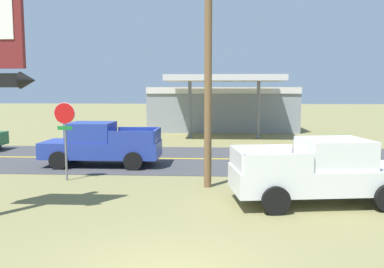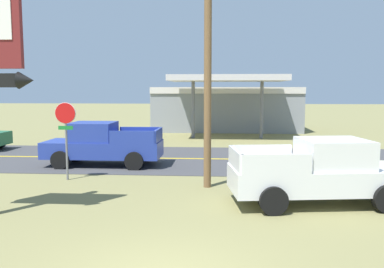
{
  "view_description": "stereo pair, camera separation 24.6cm",
  "coord_description": "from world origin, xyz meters",
  "views": [
    {
      "loc": [
        0.82,
        -6.87,
        3.44
      ],
      "look_at": [
        0.0,
        8.0,
        1.8
      ],
      "focal_mm": 38.12,
      "sensor_mm": 36.0,
      "label": 1
    },
    {
      "loc": [
        1.07,
        -6.85,
        3.44
      ],
      "look_at": [
        0.0,
        8.0,
        1.8
      ],
      "focal_mm": 38.12,
      "sensor_mm": 36.0,
      "label": 2
    }
  ],
  "objects": [
    {
      "name": "pickup_white_parked_on_lawn",
      "position": [
        4.04,
        5.38,
        0.96
      ],
      "size": [
        5.42,
        2.77,
        1.96
      ],
      "color": "silver",
      "rests_on": "ground"
    },
    {
      "name": "gas_station",
      "position": [
        1.48,
        27.51,
        1.94
      ],
      "size": [
        12.0,
        11.5,
        4.4
      ],
      "color": "gray",
      "rests_on": "ground"
    },
    {
      "name": "road_asphalt",
      "position": [
        0.0,
        13.0,
        0.01
      ],
      "size": [
        140.0,
        8.0,
        0.02
      ],
      "primitive_type": "cube",
      "color": "#3D3D3F",
      "rests_on": "ground"
    },
    {
      "name": "road_centre_line",
      "position": [
        0.0,
        13.0,
        0.02
      ],
      "size": [
        126.0,
        0.2,
        0.01
      ],
      "primitive_type": "cube",
      "color": "gold",
      "rests_on": "road_asphalt"
    },
    {
      "name": "pickup_blue_on_road",
      "position": [
        -4.29,
        11.0,
        0.96
      ],
      "size": [
        5.2,
        2.24,
        1.96
      ],
      "color": "#233893",
      "rests_on": "ground"
    },
    {
      "name": "utility_pole",
      "position": [
        0.59,
        7.26,
        4.34
      ],
      "size": [
        1.66,
        0.26,
        8.15
      ],
      "color": "brown",
      "rests_on": "ground"
    },
    {
      "name": "stop_sign",
      "position": [
        -4.76,
        8.0,
        2.03
      ],
      "size": [
        0.8,
        0.08,
        2.95
      ],
      "color": "slate",
      "rests_on": "ground"
    }
  ]
}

